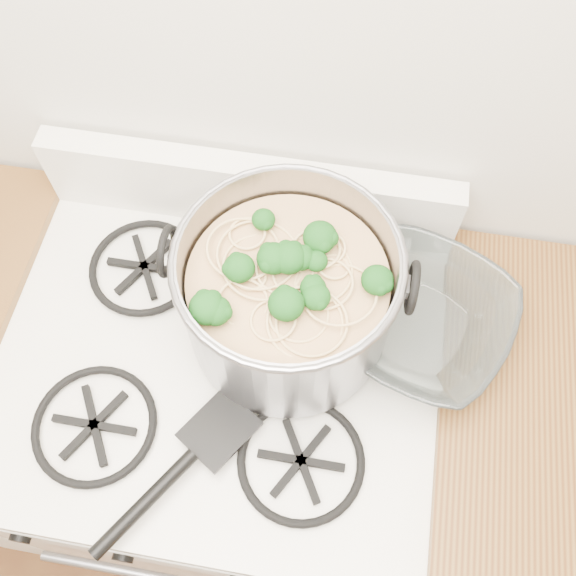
# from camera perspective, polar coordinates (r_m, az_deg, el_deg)

# --- Properties ---
(gas_range) EXTENTS (0.76, 0.66, 0.92)m
(gas_range) POSITION_cam_1_polar(r_m,az_deg,el_deg) (1.56, -4.62, -12.69)
(gas_range) COLOR white
(gas_range) RESTS_ON ground
(counter_left) EXTENTS (0.25, 0.65, 0.92)m
(counter_left) POSITION_cam_1_polar(r_m,az_deg,el_deg) (1.67, -21.98, -8.67)
(counter_left) COLOR silver
(counter_left) RESTS_ON ground
(stock_pot) EXTENTS (0.38, 0.35, 0.23)m
(stock_pot) POSITION_cam_1_polar(r_m,az_deg,el_deg) (1.02, -0.00, -0.73)
(stock_pot) COLOR gray
(stock_pot) RESTS_ON gas_range
(spatula) EXTENTS (0.41, 0.42, 0.02)m
(spatula) POSITION_cam_1_polar(r_m,az_deg,el_deg) (1.04, -6.17, -12.27)
(spatula) COLOR black
(spatula) RESTS_ON gas_range
(glass_bowl) EXTENTS (0.16, 0.16, 0.03)m
(glass_bowl) POSITION_cam_1_polar(r_m,az_deg,el_deg) (1.12, 11.44, -3.12)
(glass_bowl) COLOR white
(glass_bowl) RESTS_ON gas_range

